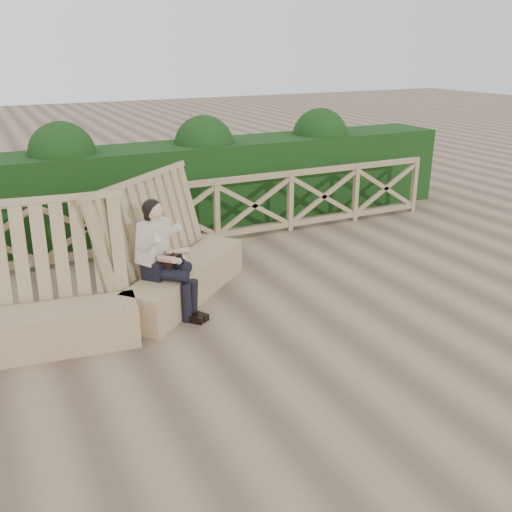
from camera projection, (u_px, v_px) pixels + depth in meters
name	position (u px, v px, depth m)	size (l,w,h in m)	color
ground	(278.00, 339.00, 6.58)	(60.00, 60.00, 0.00)	brown
bench	(111.00, 290.00, 6.87)	(4.30, 2.17, 1.62)	olive
woman	(163.00, 254.00, 6.93)	(0.76, 0.87, 1.47)	black
guardrail	(176.00, 216.00, 9.32)	(10.10, 0.09, 1.10)	#977D58
hedge	(154.00, 189.00, 10.26)	(12.00, 1.20, 1.50)	black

